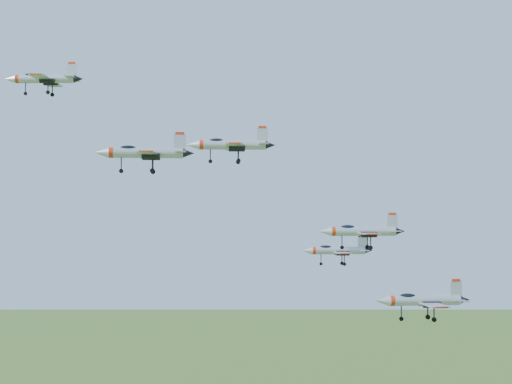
{
  "coord_description": "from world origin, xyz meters",
  "views": [
    {
      "loc": [
        8.23,
        -100.36,
        133.36
      ],
      "look_at": [
        6.08,
        -1.48,
        136.51
      ],
      "focal_mm": 50.0,
      "sensor_mm": 36.0,
      "label": 1
    }
  ],
  "objects": [
    {
      "name": "jet_lead",
      "position": [
        -27.79,
        10.33,
        154.77
      ],
      "size": [
        12.54,
        10.29,
        3.36
      ],
      "rotation": [
        0.0,
        0.0,
        0.01
      ],
      "color": "#A9AEB6"
    },
    {
      "name": "jet_left_high",
      "position": [
        2.5,
        -2.75,
        142.99
      ],
      "size": [
        12.38,
        10.24,
        3.31
      ],
      "rotation": [
        0.0,
        0.0,
        0.07
      ],
      "color": "#A9AEB6"
    },
    {
      "name": "jet_right_high",
      "position": [
        -7.38,
        -14.3,
        140.92
      ],
      "size": [
        12.17,
        10.14,
        3.25
      ],
      "rotation": [
        0.0,
        0.0,
        0.13
      ],
      "color": "#A9AEB6"
    },
    {
      "name": "jet_left_low",
      "position": [
        17.79,
        4.9,
        128.11
      ],
      "size": [
        10.6,
        8.79,
        2.83
      ],
      "rotation": [
        0.0,
        0.0,
        0.08
      ],
      "color": "#A9AEB6"
    },
    {
      "name": "jet_right_low",
      "position": [
        19.64,
        -9.05,
        131.26
      ],
      "size": [
        11.21,
        9.27,
        2.99
      ],
      "rotation": [
        0.0,
        0.0,
        0.07
      ],
      "color": "#A9AEB6"
    },
    {
      "name": "jet_trail",
      "position": [
        29.62,
        1.8,
        121.2
      ],
      "size": [
        13.99,
        11.67,
        3.74
      ],
      "rotation": [
        0.0,
        0.0,
        0.13
      ],
      "color": "#A9AEB6"
    }
  ]
}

